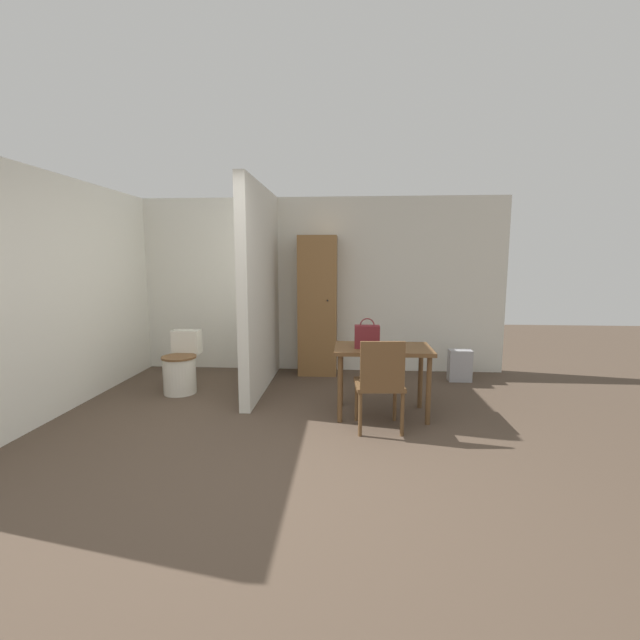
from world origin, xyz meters
name	(u,v)px	position (x,y,z in m)	size (l,w,h in m)	color
ground_plane	(260,480)	(0.00, 0.00, 0.00)	(16.00, 16.00, 0.00)	#4C3D30
wall_back	(305,285)	(0.00, 3.32, 1.25)	(5.72, 0.12, 2.50)	silver
wall_left	(73,293)	(-2.42, 1.63, 1.25)	(0.12, 4.26, 2.50)	silver
partition_wall	(261,290)	(-0.45, 2.31, 1.25)	(0.12, 1.90, 2.50)	silver
dining_table	(383,356)	(1.00, 1.43, 0.62)	(0.99, 0.61, 0.73)	brown
wooden_chair	(380,381)	(0.95, 0.98, 0.49)	(0.48, 0.48, 0.89)	brown
toilet	(181,368)	(-1.40, 2.06, 0.30)	(0.41, 0.56, 0.74)	silver
handbag	(367,336)	(0.83, 1.37, 0.85)	(0.25, 0.12, 0.31)	maroon
wooden_cabinet	(318,306)	(0.21, 3.04, 0.97)	(0.53, 0.42, 1.95)	brown
space_heater	(460,365)	(2.14, 2.77, 0.21)	(0.30, 0.17, 0.42)	#9E9EA3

